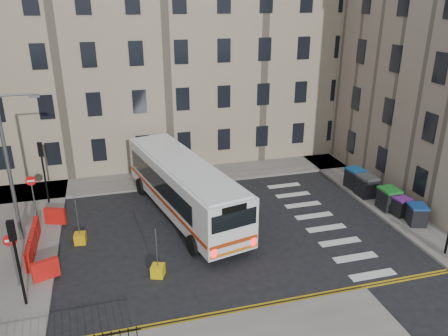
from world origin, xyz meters
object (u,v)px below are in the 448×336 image
wheelie_bin_c (388,199)px  wheelie_bin_d (366,186)px  streetlamp (9,169)px  bollard_yellow (80,238)px  bus (184,185)px  wheelie_bin_e (355,178)px  bollard_chevron (158,271)px  wheelie_bin_b (400,206)px  wheelie_bin_a (417,215)px

wheelie_bin_c → wheelie_bin_d: 2.11m
streetlamp → bollard_yellow: streetlamp is taller
bus → streetlamp: bearing=171.7°
wheelie_bin_c → wheelie_bin_e: wheelie_bin_e is taller
bus → wheelie_bin_e: size_ratio=9.26×
wheelie_bin_d → bollard_chevron: bearing=-160.7°
wheelie_bin_c → bollard_yellow: size_ratio=2.30×
wheelie_bin_c → wheelie_bin_d: (-0.26, 2.09, 0.02)m
wheelie_bin_b → bollard_yellow: size_ratio=1.94×
wheelie_bin_c → bollard_yellow: 18.67m
streetlamp → bus: 9.62m
wheelie_bin_a → bollard_yellow: bearing=-173.3°
wheelie_bin_e → bollard_chevron: wheelie_bin_e is taller
bollard_yellow → bollard_chevron: (3.73, -4.19, 0.00)m
streetlamp → wheelie_bin_a: size_ratio=6.07×
wheelie_bin_c → bollard_chevron: size_ratio=2.30×
bus → bollard_chevron: bearing=-124.8°
bollard_chevron → wheelie_bin_d: bearing=19.5°
wheelie_bin_c → wheelie_bin_b: bearing=-74.5°
wheelie_bin_c → wheelie_bin_e: bearing=93.9°
wheelie_bin_b → wheelie_bin_c: (-0.25, 0.89, 0.11)m
streetlamp → bus: bearing=4.5°
wheelie_bin_e → bollard_chevron: bearing=-161.2°
wheelie_bin_e → bollard_yellow: wheelie_bin_e is taller
bollard_chevron → bollard_yellow: bearing=131.7°
wheelie_bin_d → bollard_chevron: size_ratio=2.36×
bus → wheelie_bin_d: (12.22, -0.85, -1.10)m
wheelie_bin_c → wheelie_bin_e: 3.52m
streetlamp → wheelie_bin_e: bearing=3.5°
wheelie_bin_d → wheelie_bin_a: bearing=-81.3°
wheelie_bin_a → bollard_chevron: size_ratio=2.24×
wheelie_bin_e → wheelie_bin_c: bearing=-91.5°
bollard_chevron → bus: bearing=68.0°
wheelie_bin_d → wheelie_bin_e: size_ratio=1.02×
wheelie_bin_b → wheelie_bin_e: wheelie_bin_e is taller
wheelie_bin_e → bollard_yellow: 18.55m
streetlamp → wheelie_bin_c: 22.16m
bus → wheelie_bin_d: bearing=-16.9°
wheelie_bin_b → wheelie_bin_a: bearing=-90.3°
wheelie_bin_a → bollard_yellow: (-19.04, 3.28, -0.47)m
wheelie_bin_d → bollard_yellow: bearing=-177.1°
bus → wheelie_bin_b: bus is taller
wheelie_bin_e → wheelie_bin_b: bearing=-89.1°
wheelie_bin_b → bus: bearing=155.6°
bollard_chevron → wheelie_bin_c: bearing=11.7°
wheelie_bin_d → streetlamp: bearing=179.5°
bus → bollard_yellow: bearing=-176.2°
wheelie_bin_b → bollard_yellow: 18.99m
wheelie_bin_d → bollard_yellow: (-18.38, -0.99, -0.56)m
wheelie_bin_b → wheelie_bin_e: bearing=88.7°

